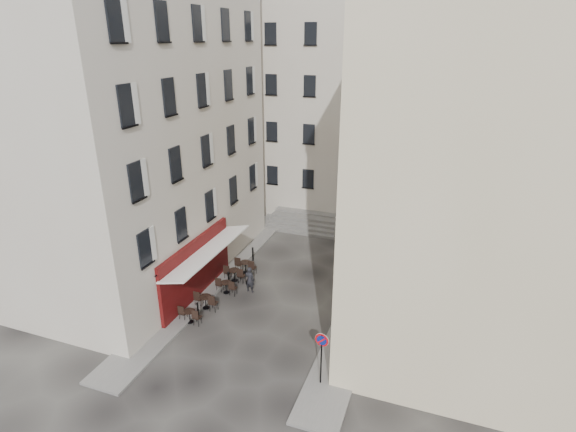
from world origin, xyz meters
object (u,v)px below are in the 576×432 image
at_px(bistro_table_a, 190,315).
at_px(pedestrian, 250,279).
at_px(bistro_table_b, 206,301).
at_px(no_parking_sign, 321,349).

relative_size(bistro_table_a, pedestrian, 0.79).
height_order(bistro_table_a, pedestrian, pedestrian).
xyz_separation_m(bistro_table_a, bistro_table_b, (0.14, 1.42, 0.04)).
height_order(bistro_table_a, bistro_table_b, bistro_table_b).
bearing_deg(no_parking_sign, bistro_table_b, 162.46).
relative_size(no_parking_sign, pedestrian, 1.63).
relative_size(bistro_table_a, bistro_table_b, 0.92).
relative_size(no_parking_sign, bistro_table_b, 1.90).
xyz_separation_m(bistro_table_a, pedestrian, (1.64, 3.84, 0.34)).
bearing_deg(bistro_table_b, no_parking_sign, -24.90).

